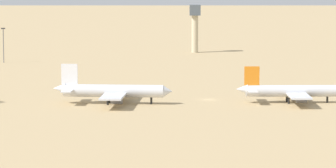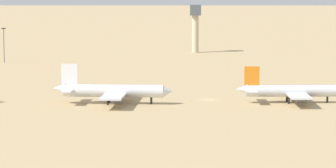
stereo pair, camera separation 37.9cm
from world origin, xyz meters
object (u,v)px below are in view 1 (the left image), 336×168
object	(u,v)px
parked_jet_white_3	(112,91)
light_pole_mid	(3,43)
control_tower	(195,24)
parked_jet_orange_4	(291,91)

from	to	relation	value
parked_jet_white_3	light_pole_mid	xyz separation A→B (m)	(-50.95, 123.30, 4.79)
control_tower	light_pole_mid	distance (m)	96.89
parked_jet_white_3	control_tower	bearing A→B (deg)	84.20
parked_jet_white_3	control_tower	world-z (taller)	control_tower
parked_jet_white_3	parked_jet_orange_4	distance (m)	54.40
parked_jet_white_3	control_tower	size ratio (longest dim) A/B	1.58
parked_jet_white_3	parked_jet_orange_4	world-z (taller)	parked_jet_white_3
light_pole_mid	parked_jet_white_3	bearing A→B (deg)	-67.55
light_pole_mid	control_tower	bearing A→B (deg)	28.53
control_tower	light_pole_mid	bearing A→B (deg)	-151.47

